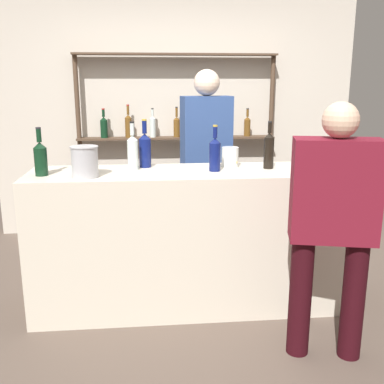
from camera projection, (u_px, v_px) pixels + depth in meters
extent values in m
plane|color=brown|center=(192.00, 303.00, 3.52)|extent=(16.00, 16.00, 0.00)
cube|color=beige|center=(192.00, 240.00, 3.39)|extent=(2.36, 0.61, 1.06)
cube|color=beige|center=(176.00, 108.00, 5.02)|extent=(3.96, 0.12, 2.80)
cylinder|color=#4C3828|center=(80.00, 148.00, 4.85)|extent=(0.05, 0.05, 1.98)
cylinder|color=#4C3828|center=(270.00, 145.00, 5.04)|extent=(0.05, 0.05, 1.98)
cube|color=#4C3828|center=(176.00, 54.00, 4.71)|extent=(2.15, 0.18, 0.02)
cube|color=#4C3828|center=(177.00, 138.00, 4.92)|extent=(2.15, 0.18, 0.02)
cylinder|color=black|center=(104.00, 129.00, 4.82)|extent=(0.08, 0.08, 0.19)
cone|color=black|center=(104.00, 119.00, 4.80)|extent=(0.08, 0.08, 0.04)
cylinder|color=black|center=(103.00, 113.00, 4.78)|extent=(0.03, 0.03, 0.08)
cylinder|color=maroon|center=(103.00, 109.00, 4.77)|extent=(0.03, 0.03, 0.01)
cylinder|color=brown|center=(129.00, 128.00, 4.84)|extent=(0.07, 0.07, 0.21)
cone|color=brown|center=(128.00, 116.00, 4.81)|extent=(0.07, 0.07, 0.03)
cylinder|color=brown|center=(128.00, 110.00, 4.80)|extent=(0.03, 0.03, 0.10)
cylinder|color=maroon|center=(128.00, 105.00, 4.79)|extent=(0.03, 0.03, 0.01)
cylinder|color=silver|center=(153.00, 128.00, 4.87)|extent=(0.07, 0.07, 0.20)
cone|color=silver|center=(153.00, 117.00, 4.84)|extent=(0.07, 0.07, 0.03)
cylinder|color=silver|center=(152.00, 113.00, 4.83)|extent=(0.02, 0.02, 0.07)
cylinder|color=black|center=(152.00, 109.00, 4.82)|extent=(0.03, 0.03, 0.01)
cylinder|color=brown|center=(177.00, 128.00, 4.90)|extent=(0.07, 0.07, 0.19)
cone|color=brown|center=(177.00, 118.00, 4.87)|extent=(0.07, 0.07, 0.03)
cylinder|color=brown|center=(177.00, 112.00, 4.85)|extent=(0.03, 0.03, 0.10)
cylinder|color=black|center=(177.00, 107.00, 4.84)|extent=(0.03, 0.03, 0.01)
cylinder|color=brown|center=(200.00, 128.00, 4.92)|extent=(0.07, 0.07, 0.20)
cone|color=brown|center=(200.00, 117.00, 4.89)|extent=(0.07, 0.07, 0.03)
cylinder|color=brown|center=(200.00, 111.00, 4.88)|extent=(0.03, 0.03, 0.09)
cylinder|color=gold|center=(201.00, 106.00, 4.86)|extent=(0.03, 0.03, 0.01)
cylinder|color=brown|center=(224.00, 126.00, 4.94)|extent=(0.07, 0.07, 0.22)
cone|color=brown|center=(224.00, 115.00, 4.91)|extent=(0.07, 0.07, 0.03)
cylinder|color=brown|center=(224.00, 110.00, 4.90)|extent=(0.03, 0.03, 0.08)
cylinder|color=#232328|center=(224.00, 106.00, 4.89)|extent=(0.03, 0.03, 0.01)
cylinder|color=brown|center=(247.00, 128.00, 4.97)|extent=(0.07, 0.07, 0.18)
cone|color=brown|center=(247.00, 118.00, 4.94)|extent=(0.07, 0.07, 0.03)
cylinder|color=brown|center=(248.00, 113.00, 4.93)|extent=(0.03, 0.03, 0.08)
cylinder|color=black|center=(248.00, 109.00, 4.92)|extent=(0.03, 0.03, 0.01)
cylinder|color=black|center=(269.00, 153.00, 3.33)|extent=(0.07, 0.07, 0.23)
cone|color=black|center=(270.00, 135.00, 3.29)|extent=(0.07, 0.07, 0.03)
cylinder|color=black|center=(270.00, 128.00, 3.28)|extent=(0.03, 0.03, 0.07)
cylinder|color=black|center=(270.00, 122.00, 3.27)|extent=(0.03, 0.03, 0.01)
cylinder|color=#0F1956|center=(145.00, 153.00, 3.38)|extent=(0.09, 0.09, 0.21)
cone|color=#0F1956|center=(145.00, 136.00, 3.35)|extent=(0.09, 0.09, 0.04)
cylinder|color=#0F1956|center=(144.00, 127.00, 3.33)|extent=(0.03, 0.03, 0.09)
cylinder|color=gold|center=(144.00, 120.00, 3.32)|extent=(0.04, 0.04, 0.01)
cylinder|color=silver|center=(133.00, 155.00, 3.28)|extent=(0.08, 0.08, 0.22)
cone|color=silver|center=(132.00, 138.00, 3.25)|extent=(0.08, 0.08, 0.04)
cylinder|color=silver|center=(132.00, 129.00, 3.23)|extent=(0.03, 0.03, 0.09)
cylinder|color=black|center=(132.00, 122.00, 3.22)|extent=(0.03, 0.03, 0.01)
cylinder|color=black|center=(41.00, 162.00, 3.08)|extent=(0.09, 0.09, 0.19)
cone|color=black|center=(40.00, 145.00, 3.05)|extent=(0.09, 0.09, 0.04)
cylinder|color=black|center=(39.00, 136.00, 3.03)|extent=(0.03, 0.03, 0.09)
cylinder|color=#232328|center=(38.00, 128.00, 3.02)|extent=(0.04, 0.04, 0.01)
cylinder|color=#0F1956|center=(215.00, 157.00, 3.23)|extent=(0.08, 0.08, 0.20)
cone|color=#0F1956|center=(215.00, 140.00, 3.20)|extent=(0.08, 0.08, 0.04)
cylinder|color=#0F1956|center=(215.00, 132.00, 3.19)|extent=(0.03, 0.03, 0.08)
cylinder|color=gold|center=(215.00, 126.00, 3.18)|extent=(0.03, 0.03, 0.01)
cylinder|color=silver|center=(333.00, 170.00, 3.28)|extent=(0.06, 0.06, 0.00)
cylinder|color=silver|center=(333.00, 164.00, 3.27)|extent=(0.01, 0.01, 0.08)
cone|color=silver|center=(334.00, 154.00, 3.25)|extent=(0.09, 0.09, 0.07)
cylinder|color=#B2B2B7|center=(85.00, 162.00, 3.02)|extent=(0.18, 0.18, 0.20)
cylinder|color=#B2B2B7|center=(84.00, 147.00, 2.99)|extent=(0.19, 0.19, 0.01)
cylinder|color=silver|center=(230.00, 157.00, 3.40)|extent=(0.13, 0.13, 0.15)
sphere|color=tan|center=(233.00, 163.00, 3.41)|extent=(0.02, 0.02, 0.02)
sphere|color=tan|center=(229.00, 162.00, 3.38)|extent=(0.02, 0.02, 0.02)
sphere|color=tan|center=(228.00, 158.00, 3.43)|extent=(0.02, 0.02, 0.02)
sphere|color=tan|center=(236.00, 162.00, 3.37)|extent=(0.02, 0.02, 0.02)
sphere|color=tan|center=(233.00, 159.00, 3.43)|extent=(0.02, 0.02, 0.02)
sphere|color=tan|center=(226.00, 159.00, 3.44)|extent=(0.02, 0.02, 0.02)
sphere|color=tan|center=(224.00, 157.00, 3.41)|extent=(0.02, 0.02, 0.02)
sphere|color=tan|center=(223.00, 160.00, 3.43)|extent=(0.02, 0.02, 0.02)
cylinder|color=black|center=(353.00, 300.00, 2.76)|extent=(0.14, 0.14, 0.77)
cylinder|color=black|center=(300.00, 297.00, 2.80)|extent=(0.14, 0.14, 0.77)
cube|color=maroon|center=(335.00, 191.00, 2.61)|extent=(0.54, 0.33, 0.61)
sphere|color=#DBB293|center=(341.00, 120.00, 2.52)|extent=(0.21, 0.21, 0.21)
cylinder|color=#121C33|center=(191.00, 216.00, 4.29)|extent=(0.13, 0.13, 0.87)
cylinder|color=#121C33|center=(220.00, 214.00, 4.37)|extent=(0.13, 0.13, 0.87)
cube|color=navy|center=(206.00, 134.00, 4.14)|extent=(0.48, 0.27, 0.69)
sphere|color=beige|center=(207.00, 83.00, 4.03)|extent=(0.24, 0.24, 0.24)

